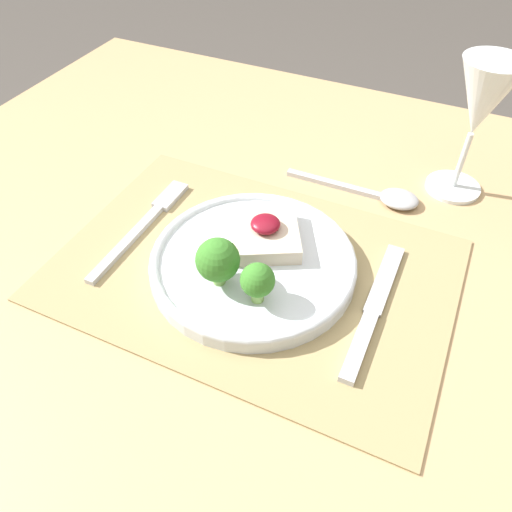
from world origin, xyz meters
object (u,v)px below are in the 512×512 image
(dinner_plate, at_px, (255,259))
(fork, at_px, (147,221))
(wine_glass_near, at_px, (481,105))
(spoon, at_px, (385,196))
(knife, at_px, (371,316))

(dinner_plate, xyz_separation_m, fork, (-0.16, 0.02, -0.01))
(dinner_plate, height_order, wine_glass_near, wine_glass_near)
(dinner_plate, relative_size, spoon, 1.28)
(spoon, xyz_separation_m, wine_glass_near, (0.08, 0.07, 0.12))
(fork, height_order, wine_glass_near, wine_glass_near)
(spoon, distance_m, wine_glass_near, 0.16)
(spoon, bearing_deg, dinner_plate, -119.85)
(wine_glass_near, bearing_deg, fork, -144.79)
(dinner_plate, relative_size, fork, 1.18)
(dinner_plate, xyz_separation_m, spoon, (0.11, 0.20, -0.01))
(spoon, bearing_deg, wine_glass_near, 36.57)
(spoon, relative_size, wine_glass_near, 1.02)
(knife, height_order, spoon, spoon)
(spoon, height_order, wine_glass_near, wine_glass_near)
(knife, relative_size, wine_glass_near, 1.10)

